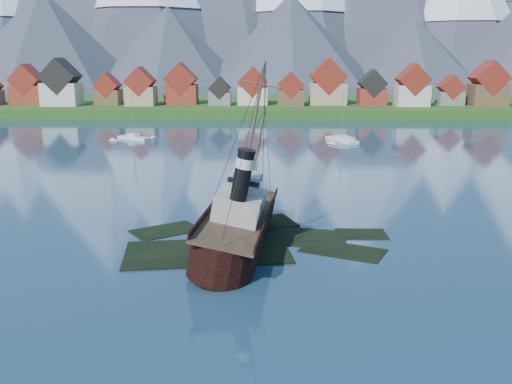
{
  "coord_description": "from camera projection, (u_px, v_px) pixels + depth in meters",
  "views": [
    {
      "loc": [
        3.51,
        -61.2,
        21.25
      ],
      "look_at": [
        2.18,
        6.0,
        5.0
      ],
      "focal_mm": 40.0,
      "sensor_mm": 36.0,
      "label": 1
    }
  ],
  "objects": [
    {
      "name": "sailboat_e",
      "position": [
        342.0,
        140.0,
        142.73
      ],
      "size": [
        7.42,
        11.17,
        12.87
      ],
      "rotation": [
        0.0,
        0.0,
        0.46
      ],
      "color": "white",
      "rests_on": "ground"
    },
    {
      "name": "seawall",
      "position": [
        257.0,
        119.0,
        192.82
      ],
      "size": [
        600.0,
        2.5,
        2.0
      ],
      "primitive_type": "cube",
      "color": "#3F3D38",
      "rests_on": "ground"
    },
    {
      "name": "tugboat_wreck",
      "position": [
        234.0,
        221.0,
        65.08
      ],
      "size": [
        6.46,
        27.84,
        22.06
      ],
      "rotation": [
        0.0,
        0.18,
        -0.1
      ],
      "color": "black",
      "rests_on": "ground"
    },
    {
      "name": "sailboat_c",
      "position": [
        134.0,
        138.0,
        146.1
      ],
      "size": [
        9.42,
        7.11,
        12.38
      ],
      "rotation": [
        0.0,
        0.0,
        1.01
      ],
      "color": "white",
      "rests_on": "ground"
    },
    {
      "name": "shore_bank",
      "position": [
        259.0,
        109.0,
        229.74
      ],
      "size": [
        600.0,
        80.0,
        3.2
      ],
      "primitive_type": "cube",
      "color": "#254513",
      "rests_on": "ground"
    },
    {
      "name": "town",
      "position": [
        169.0,
        89.0,
        210.96
      ],
      "size": [
        250.96,
        16.69,
        17.3
      ],
      "color": "maroon",
      "rests_on": "ground"
    },
    {
      "name": "ground",
      "position": [
        236.0,
        247.0,
        64.54
      ],
      "size": [
        1400.0,
        1400.0,
        0.0
      ],
      "primitive_type": "plane",
      "color": "#1C394F",
      "rests_on": "ground"
    },
    {
      "name": "shoal",
      "position": [
        252.0,
        244.0,
        66.67
      ],
      "size": [
        31.71,
        21.24,
        1.14
      ],
      "color": "black",
      "rests_on": "ground"
    }
  ]
}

